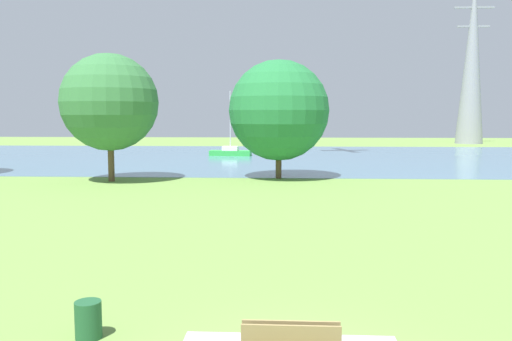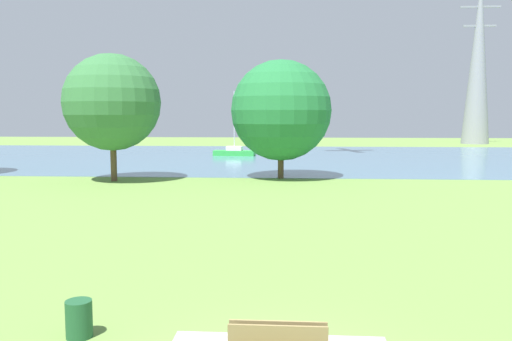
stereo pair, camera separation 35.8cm
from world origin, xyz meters
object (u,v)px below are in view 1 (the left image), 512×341
sailboat_green (230,152)px  electricity_pylon (472,59)px  litter_bin (88,320)px  tree_west_far (279,110)px  tree_east_far (109,102)px

sailboat_green → electricity_pylon: size_ratio=0.27×
sailboat_green → electricity_pylon: bearing=37.6°
electricity_pylon → litter_bin: bearing=-113.8°
tree_west_far → sailboat_green: bearing=105.2°
tree_east_far → litter_bin: bearing=-72.5°
litter_bin → sailboat_green: bearing=92.5°
tree_west_far → electricity_pylon: 59.37m
litter_bin → sailboat_green: 50.18m
tree_west_far → litter_bin: bearing=-97.3°
litter_bin → tree_east_far: 27.95m
sailboat_green → tree_west_far: size_ratio=0.85×
tree_east_far → tree_west_far: (11.94, 2.40, -0.55)m
litter_bin → tree_east_far: tree_east_far is taller
litter_bin → tree_east_far: bearing=107.5°
tree_east_far → electricity_pylon: bearing=50.6°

